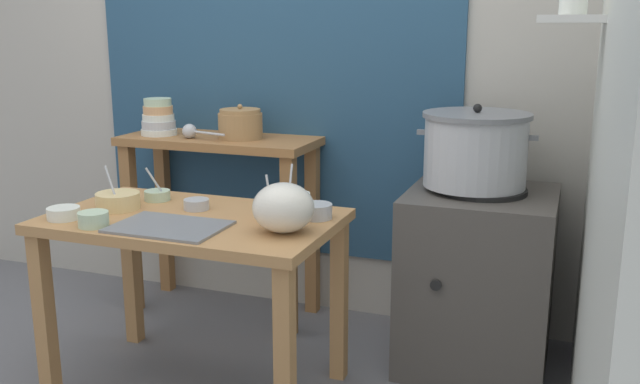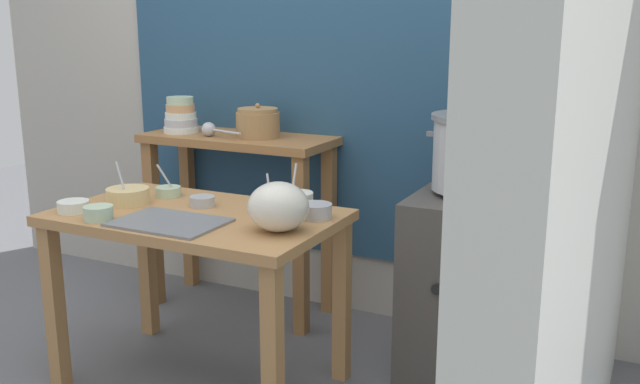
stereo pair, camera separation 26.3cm
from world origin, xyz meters
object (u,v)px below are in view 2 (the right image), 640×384
Objects in this scene: prep_bowl_0 at (202,201)px; prep_bowl_7 at (98,212)px; clay_pot at (258,123)px; prep_bowl_2 at (316,210)px; prep_bowl_5 at (297,200)px; stove_block at (486,285)px; plastic_bag at (278,207)px; back_shelf_table at (239,179)px; prep_bowl_4 at (128,195)px; bowl_stack_enamel at (181,117)px; prep_bowl_6 at (274,209)px; prep_bowl_1 at (168,191)px; prep_table at (197,240)px; serving_tray at (169,222)px; ladle at (210,129)px; steamer_pot at (485,152)px; prep_bowl_3 at (73,206)px.

prep_bowl_0 is 0.41m from prep_bowl_7.
prep_bowl_2 is (0.61, -0.60, -0.22)m from clay_pot.
prep_bowl_0 is 0.39m from prep_bowl_5.
plastic_bag is (-0.60, -0.68, 0.42)m from stove_block.
back_shelf_table is 5.49× the size of prep_bowl_4.
prep_bowl_6 is (0.90, -0.63, -0.23)m from bowl_stack_enamel.
back_shelf_table is 6.71× the size of prep_bowl_1.
plastic_bag is at bearing -9.71° from prep_table.
clay_pot is 0.70m from prep_bowl_0.
back_shelf_table is 2.40× the size of serving_tray.
plastic_bag is 2.19× the size of prep_bowl_0.
bowl_stack_enamel is 0.71× the size of ladle.
prep_bowl_5 is (0.61, -0.52, 0.08)m from back_shelf_table.
bowl_stack_enamel reaches higher than prep_bowl_0.
steamer_pot is 4.86× the size of prep_bowl_0.
prep_bowl_6 is (0.59, -0.66, 0.07)m from back_shelf_table.
prep_bowl_5 is (0.66, 0.22, 0.00)m from prep_bowl_4.
serving_tray is 3.65× the size of prep_bowl_7.
prep_bowl_4 is (-1.30, -0.64, -0.18)m from steamer_pot.
serving_tray is (-0.96, -0.80, -0.21)m from steamer_pot.
prep_bowl_5 is 1.64× the size of prep_bowl_7.
prep_bowl_7 is at bearing -163.86° from serving_tray.
prep_bowl_7 is at bearing -123.59° from prep_bowl_0.
prep_bowl_2 is (-0.51, -0.49, -0.18)m from steamer_pot.
prep_bowl_7 is (0.12, -0.90, -0.19)m from ladle.
prep_bowl_1 is at bearing 147.57° from prep_table.
prep_bowl_7 is at bearing -150.30° from prep_bowl_6.
back_shelf_table is 1.33m from stove_block.
prep_bowl_5 is at bearing -149.87° from stove_block.
prep_bowl_5 is (0.92, -0.49, -0.22)m from bowl_stack_enamel.
prep_table is at bearing -163.10° from prep_bowl_2.
serving_tray is at bearing -81.45° from prep_bowl_0.
back_shelf_table is at bearing 174.97° from steamer_pot.
prep_bowl_1 is 0.19m from prep_bowl_4.
plastic_bag reaches higher than prep_bowl_0.
prep_bowl_6 is at bearing 14.12° from prep_table.
prep_bowl_1 is at bearing 65.59° from prep_bowl_3.
serving_tray is (-1.00, -0.78, 0.34)m from stove_block.
plastic_bag is at bearing -74.38° from prep_bowl_5.
serving_tray is (0.39, -0.83, -0.21)m from ladle.
serving_tray is at bearing -26.05° from prep_bowl_4.
bowl_stack_enamel is at bearing 110.11° from prep_bowl_4.
plastic_bag is 0.75m from prep_bowl_4.
prep_bowl_0 is 0.70× the size of prep_bowl_1.
prep_bowl_3 is 0.70× the size of prep_bowl_4.
prep_bowl_3 is (-0.43, -0.20, 0.14)m from prep_table.
prep_bowl_7 reaches higher than prep_table.
prep_bowl_3 is at bearing -151.13° from prep_bowl_5.
prep_bowl_7 is (0.33, -0.95, -0.23)m from bowl_stack_enamel.
steamer_pot is at bearing 30.77° from prep_bowl_3.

